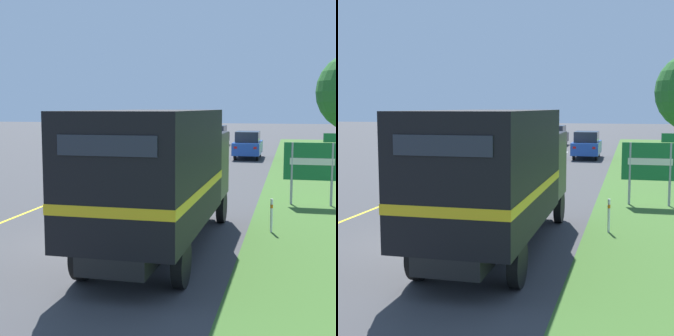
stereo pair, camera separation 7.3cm
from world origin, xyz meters
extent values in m
plane|color=#3D3D3F|center=(0.00, 0.00, 0.00)|extent=(200.00, 200.00, 0.00)
cube|color=yellow|center=(-3.70, 14.24, 0.00)|extent=(0.12, 62.75, 0.01)
cube|color=white|center=(0.00, 0.67, 0.00)|extent=(0.12, 2.60, 0.01)
cube|color=white|center=(0.00, 7.27, 0.00)|extent=(0.12, 2.60, 0.01)
cube|color=white|center=(0.00, 13.87, 0.00)|extent=(0.12, 2.60, 0.01)
cube|color=white|center=(0.00, 20.47, 0.00)|extent=(0.12, 2.60, 0.01)
cube|color=white|center=(0.00, 27.07, 0.00)|extent=(0.12, 2.60, 0.01)
cylinder|color=black|center=(0.78, 3.25, 0.50)|extent=(0.22, 1.00, 1.00)
cylinder|color=black|center=(2.84, 3.25, 0.50)|extent=(0.22, 1.00, 1.00)
cylinder|color=black|center=(0.78, -2.63, 0.50)|extent=(0.22, 1.00, 1.00)
cylinder|color=black|center=(2.84, -2.63, 0.50)|extent=(0.22, 1.00, 1.00)
cube|color=black|center=(1.81, 0.00, 0.68)|extent=(1.32, 7.86, 0.36)
cube|color=black|center=(1.81, -1.05, 2.15)|extent=(2.40, 5.76, 2.58)
cube|color=gold|center=(1.81, -1.05, 1.70)|extent=(2.42, 5.78, 0.20)
cube|color=#232833|center=(1.81, -3.94, 2.86)|extent=(1.80, 0.03, 0.36)
cube|color=black|center=(1.81, 2.88, 1.81)|extent=(2.30, 2.10, 1.90)
cube|color=#283342|center=(1.81, 3.94, 2.05)|extent=(2.04, 0.03, 0.85)
cylinder|color=black|center=(-2.52, 14.89, 0.33)|extent=(0.16, 0.66, 0.66)
cylinder|color=black|center=(-1.05, 14.89, 0.33)|extent=(0.16, 0.66, 0.66)
cylinder|color=black|center=(-2.52, 12.22, 0.33)|extent=(0.16, 0.66, 0.66)
cylinder|color=black|center=(-1.05, 12.22, 0.33)|extent=(0.16, 0.66, 0.66)
cube|color=white|center=(-1.79, 13.56, 0.73)|extent=(1.80, 4.30, 0.80)
cube|color=#282D38|center=(-1.79, 13.39, 1.47)|extent=(1.55, 2.36, 0.68)
cube|color=red|center=(-2.42, 11.40, 0.87)|extent=(0.20, 0.03, 0.14)
cube|color=red|center=(-1.16, 11.40, 0.87)|extent=(0.20, 0.03, 0.14)
cylinder|color=black|center=(1.20, 24.63, 0.33)|extent=(0.16, 0.66, 0.66)
cylinder|color=black|center=(2.68, 24.63, 0.33)|extent=(0.16, 0.66, 0.66)
cylinder|color=black|center=(1.20, 22.13, 0.33)|extent=(0.16, 0.66, 0.66)
cylinder|color=black|center=(2.68, 22.13, 0.33)|extent=(0.16, 0.66, 0.66)
cube|color=#234CAD|center=(1.94, 23.38, 0.74)|extent=(1.80, 4.03, 0.83)
cube|color=#282D38|center=(1.94, 23.22, 1.51)|extent=(1.55, 2.22, 0.70)
cube|color=red|center=(1.31, 21.35, 0.89)|extent=(0.20, 0.03, 0.14)
cube|color=red|center=(2.57, 21.35, 0.89)|extent=(0.20, 0.03, 0.14)
cylinder|color=black|center=(-2.52, 35.81, 0.33)|extent=(0.16, 0.66, 0.66)
cylinder|color=black|center=(-1.04, 35.81, 0.33)|extent=(0.16, 0.66, 0.66)
cylinder|color=black|center=(-2.52, 33.10, 0.33)|extent=(0.16, 0.66, 0.66)
cylinder|color=black|center=(-1.04, 33.10, 0.33)|extent=(0.16, 0.66, 0.66)
cube|color=black|center=(-1.78, 34.46, 0.74)|extent=(1.80, 4.38, 0.82)
cube|color=#282D38|center=(-1.78, 34.28, 1.50)|extent=(1.55, 2.41, 0.70)
cube|color=red|center=(-2.41, 32.26, 0.89)|extent=(0.20, 0.03, 0.14)
cube|color=red|center=(-1.15, 32.26, 0.89)|extent=(0.20, 0.03, 0.14)
cylinder|color=#9E9EA3|center=(4.90, 6.78, 1.13)|extent=(0.09, 0.09, 2.25)
cylinder|color=#9E9EA3|center=(6.29, 6.78, 1.13)|extent=(0.09, 0.09, 2.25)
cube|color=#196B33|center=(5.59, 6.78, 1.58)|extent=(1.98, 0.06, 1.35)
cube|color=#196B33|center=(6.27, 6.78, 2.43)|extent=(0.63, 0.06, 0.32)
cube|color=silver|center=(5.59, 6.75, 1.58)|extent=(1.55, 0.02, 0.24)
cylinder|color=white|center=(4.37, 2.34, 0.47)|extent=(0.07, 0.07, 0.95)
cylinder|color=orange|center=(4.37, 2.34, 0.74)|extent=(0.08, 0.08, 0.10)
camera|label=1|loc=(4.87, -12.14, 3.51)|focal=55.00mm
camera|label=2|loc=(4.94, -12.13, 3.51)|focal=55.00mm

